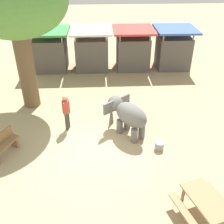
# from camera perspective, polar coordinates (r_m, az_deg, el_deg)

# --- Properties ---
(ground_plane) EXTENTS (60.00, 60.00, 0.00)m
(ground_plane) POSITION_cam_1_polar(r_m,az_deg,el_deg) (10.69, -3.65, -7.78)
(ground_plane) COLOR tan
(elephant) EXTENTS (1.93, 2.03, 1.48)m
(elephant) POSITION_cam_1_polar(r_m,az_deg,el_deg) (10.99, 3.29, -0.42)
(elephant) COLOR slate
(elephant) RESTS_ON ground_plane
(person_handler) EXTENTS (0.32, 0.50, 1.62)m
(person_handler) POSITION_cam_1_polar(r_m,az_deg,el_deg) (11.41, -9.74, 0.45)
(person_handler) COLOR #3F3833
(person_handler) RESTS_ON ground_plane
(shade_tree_main) EXTENTS (4.49, 4.12, 6.56)m
(shade_tree_main) POSITION_cam_1_polar(r_m,az_deg,el_deg) (12.48, -20.18, 21.13)
(shade_tree_main) COLOR brown
(shade_tree_main) RESTS_ON ground_plane
(wooden_bench) EXTENTS (0.97, 1.43, 0.88)m
(wooden_bench) POSITION_cam_1_polar(r_m,az_deg,el_deg) (10.93, -22.44, -6.45)
(wooden_bench) COLOR olive
(wooden_bench) RESTS_ON ground_plane
(picnic_table_near) EXTENTS (1.86, 1.87, 0.78)m
(picnic_table_near) POSITION_cam_1_polar(r_m,az_deg,el_deg) (8.48, 19.27, -18.00)
(picnic_table_near) COLOR #9E7A51
(picnic_table_near) RESTS_ON ground_plane
(market_stall_green) EXTENTS (2.50, 2.50, 2.52)m
(market_stall_green) POSITION_cam_1_polar(r_m,az_deg,el_deg) (17.57, -13.03, 12.36)
(market_stall_green) COLOR #59514C
(market_stall_green) RESTS_ON ground_plane
(market_stall_white) EXTENTS (2.50, 2.50, 2.52)m
(market_stall_white) POSITION_cam_1_polar(r_m,az_deg,el_deg) (17.31, -4.33, 12.79)
(market_stall_white) COLOR #59514C
(market_stall_white) RESTS_ON ground_plane
(market_stall_red) EXTENTS (2.50, 2.50, 2.52)m
(market_stall_red) POSITION_cam_1_polar(r_m,az_deg,el_deg) (17.44, 4.46, 12.93)
(market_stall_red) COLOR #59514C
(market_stall_red) RESTS_ON ground_plane
(market_stall_blue) EXTENTS (2.50, 2.50, 2.52)m
(market_stall_blue) POSITION_cam_1_polar(r_m,az_deg,el_deg) (17.95, 12.94, 12.79)
(market_stall_blue) COLOR #59514C
(market_stall_blue) RESTS_ON ground_plane
(feed_bucket) EXTENTS (0.36, 0.36, 0.32)m
(feed_bucket) POSITION_cam_1_polar(r_m,az_deg,el_deg) (10.72, 10.07, -7.09)
(feed_bucket) COLOR gray
(feed_bucket) RESTS_ON ground_plane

